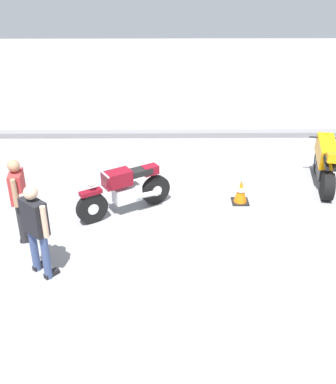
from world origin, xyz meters
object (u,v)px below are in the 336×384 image
motorcycle_orange_sportbike (325,161)px  motorcycle_maroon_cruiser (125,190)px  person_in_red_shirt (19,195)px  traffic_cone (241,192)px  person_in_black_shirt (36,226)px

motorcycle_orange_sportbike → motorcycle_maroon_cruiser: motorcycle_orange_sportbike is taller
person_in_red_shirt → traffic_cone: bearing=9.7°
person_in_black_shirt → traffic_cone: 4.45m
person_in_black_shirt → motorcycle_orange_sportbike: bearing=-18.5°
person_in_black_shirt → person_in_red_shirt: bearing=69.9°
traffic_cone → person_in_black_shirt: bearing=-146.9°
motorcycle_maroon_cruiser → person_in_black_shirt: 2.41m
person_in_red_shirt → person_in_black_shirt: (0.58, -1.09, 0.04)m
person_in_red_shirt → person_in_black_shirt: 1.24m
person_in_red_shirt → person_in_black_shirt: bearing=-69.5°
motorcycle_orange_sportbike → motorcycle_maroon_cruiser: bearing=114.8°
motorcycle_orange_sportbike → person_in_black_shirt: bearing=129.0°
motorcycle_maroon_cruiser → person_in_red_shirt: 2.09m
person_in_red_shirt → motorcycle_maroon_cruiser: bearing=19.0°
motorcycle_maroon_cruiser → person_in_red_shirt: bearing=-4.9°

